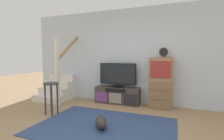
# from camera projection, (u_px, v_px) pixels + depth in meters

# --- Properties ---
(back_wall) EXTENTS (6.40, 0.12, 2.70)m
(back_wall) POSITION_uv_depth(u_px,v_px,m) (130.00, 56.00, 4.81)
(back_wall) COLOR silver
(back_wall) RESTS_ON ground_plane
(area_rug) EXTENTS (2.60, 1.80, 0.01)m
(area_rug) POSITION_uv_depth(u_px,v_px,m) (105.00, 126.00, 3.18)
(area_rug) COLOR navy
(area_rug) RESTS_ON ground_plane
(media_console) EXTENTS (1.28, 0.38, 0.47)m
(media_console) POSITION_uv_depth(u_px,v_px,m) (117.00, 95.00, 4.75)
(media_console) COLOR #423833
(media_console) RESTS_ON ground_plane
(television) EXTENTS (1.07, 0.22, 0.68)m
(television) POSITION_uv_depth(u_px,v_px,m) (118.00, 74.00, 4.73)
(television) COLOR black
(television) RESTS_ON media_console
(side_cabinet) EXTENTS (0.58, 0.38, 1.32)m
(side_cabinet) POSITION_uv_depth(u_px,v_px,m) (161.00, 83.00, 4.30)
(side_cabinet) COLOR #93704C
(side_cabinet) RESTS_ON ground_plane
(desk_clock) EXTENTS (0.23, 0.08, 0.25)m
(desk_clock) POSITION_uv_depth(u_px,v_px,m) (164.00, 52.00, 4.21)
(desk_clock) COLOR #4C3823
(desk_clock) RESTS_ON side_cabinet
(staircase) EXTENTS (1.00, 1.36, 2.20)m
(staircase) POSITION_uv_depth(u_px,v_px,m) (62.00, 86.00, 5.45)
(staircase) COLOR silver
(staircase) RESTS_ON ground_plane
(bar_stool_near) EXTENTS (0.34, 0.34, 0.74)m
(bar_stool_near) POSITION_uv_depth(u_px,v_px,m) (51.00, 91.00, 3.83)
(bar_stool_near) COLOR #333338
(bar_stool_near) RESTS_ON ground_plane
(dog) EXTENTS (0.40, 0.49, 0.23)m
(dog) POSITION_uv_depth(u_px,v_px,m) (101.00, 122.00, 3.09)
(dog) COLOR #332D28
(dog) RESTS_ON ground_plane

